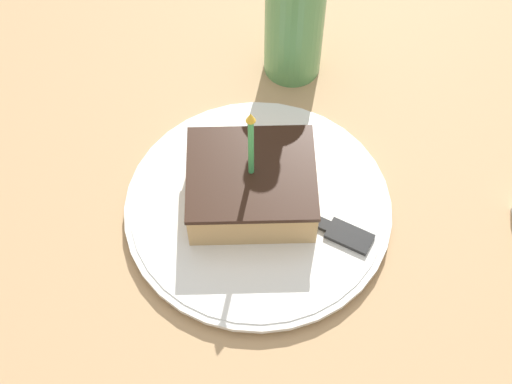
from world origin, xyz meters
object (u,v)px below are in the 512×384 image
object	(u,v)px
cake_slice	(251,184)
bottle	(296,3)
plate	(256,208)
fork	(306,217)

from	to	relation	value
cake_slice	bottle	bearing A→B (deg)	164.81
plate	cake_slice	distance (m)	0.03
bottle	fork	bearing A→B (deg)	0.56
plate	cake_slice	size ratio (longest dim) A/B	2.02
plate	fork	bearing A→B (deg)	70.75
plate	fork	world-z (taller)	fork
fork	bottle	size ratio (longest dim) A/B	0.64
cake_slice	fork	world-z (taller)	cake_slice
cake_slice	plate	bearing A→B (deg)	26.73
fork	bottle	bearing A→B (deg)	-179.44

